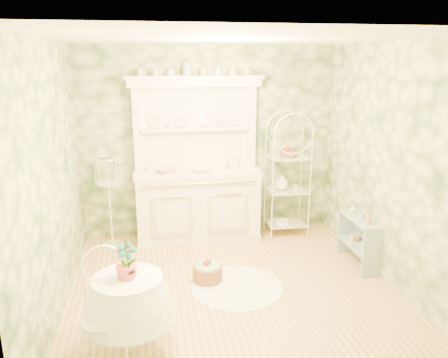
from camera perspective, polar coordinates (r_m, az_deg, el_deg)
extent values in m
plane|color=#D9B270|center=(5.08, 1.00, -14.13)|extent=(3.60, 3.60, 0.00)
plane|color=white|center=(4.42, 1.17, 17.95)|extent=(3.60, 3.60, 0.00)
plane|color=beige|center=(4.59, -21.57, -0.25)|extent=(3.60, 3.60, 0.00)
plane|color=beige|center=(5.21, 20.92, 1.58)|extent=(3.60, 3.60, 0.00)
plane|color=beige|center=(6.30, -2.03, 4.85)|extent=(3.60, 3.60, 0.00)
plane|color=beige|center=(2.91, 7.86, -8.07)|extent=(3.60, 3.60, 0.00)
cube|color=white|center=(6.05, -3.53, 2.40)|extent=(1.87, 0.61, 2.29)
cube|color=white|center=(6.34, 8.31, 0.85)|extent=(0.59, 0.43, 1.85)
cube|color=#94ADBD|center=(5.76, 17.16, -8.06)|extent=(0.29, 0.66, 0.55)
cylinder|color=white|center=(4.05, -12.24, -16.92)|extent=(0.85, 0.85, 0.72)
cube|color=white|center=(3.88, -15.29, -16.99)|extent=(0.43, 0.43, 0.92)
cube|color=white|center=(6.04, -14.77, -1.83)|extent=(0.39, 0.39, 1.53)
cylinder|color=brown|center=(5.19, -2.16, -11.96)|extent=(0.46, 0.46, 0.24)
cylinder|color=white|center=(5.11, 1.70, -13.89)|extent=(1.29, 1.29, 0.01)
imported|color=white|center=(6.01, -7.57, 0.94)|extent=(0.35, 0.35, 0.07)
imported|color=white|center=(5.99, -2.93, 1.01)|extent=(0.28, 0.28, 0.08)
imported|color=white|center=(6.08, -6.95, 6.85)|extent=(0.14, 0.14, 0.09)
imported|color=white|center=(6.16, -0.53, 7.07)|extent=(0.12, 0.12, 0.10)
imported|color=#3F7238|center=(3.79, -12.44, -10.86)|extent=(0.20, 0.16, 0.33)
imported|color=tan|center=(5.45, 18.36, -4.93)|extent=(0.08, 0.08, 0.17)
imported|color=#819FBD|center=(5.59, 17.68, -4.70)|extent=(0.05, 0.05, 0.11)
imported|color=silver|center=(5.82, 16.46, -3.86)|extent=(0.08, 0.08, 0.10)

